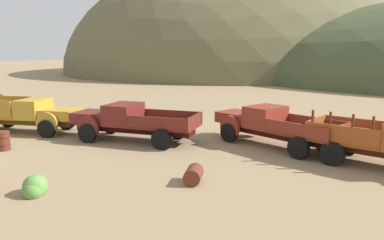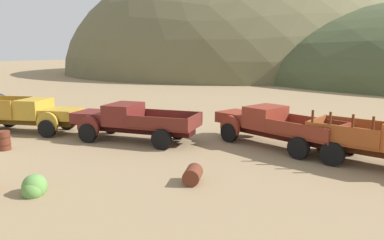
# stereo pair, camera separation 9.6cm
# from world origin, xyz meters

# --- Properties ---
(hill_center) EXTENTS (74.96, 79.37, 48.33)m
(hill_center) POSITION_xyz_m (-18.19, 73.45, 0.00)
(hill_center) COLOR brown
(hill_center) RESTS_ON ground
(truck_mustard) EXTENTS (6.56, 3.96, 1.91)m
(truck_mustard) POSITION_xyz_m (-0.74, 5.70, 1.02)
(truck_mustard) COLOR #593D12
(truck_mustard) RESTS_ON ground
(truck_oxblood) EXTENTS (6.86, 3.50, 1.89)m
(truck_oxblood) POSITION_xyz_m (5.02, 6.98, 1.00)
(truck_oxblood) COLOR black
(truck_oxblood) RESTS_ON ground
(truck_rust_red) EXTENTS (6.79, 3.78, 1.89)m
(truck_rust_red) POSITION_xyz_m (11.59, 9.79, 1.01)
(truck_rust_red) COLOR #42140D
(truck_rust_red) RESTS_ON ground
(oil_drum_tipped) EXTENTS (0.87, 1.05, 0.59)m
(oil_drum_tipped) POSITION_xyz_m (11.23, 3.32, 0.30)
(oil_drum_tipped) COLOR #5B2819
(oil_drum_tipped) RESTS_ON ground
(oil_drum_spare) EXTENTS (0.64, 0.64, 0.89)m
(oil_drum_spare) POSITION_xyz_m (1.46, 2.55, 0.45)
(oil_drum_spare) COLOR #5B2819
(oil_drum_spare) RESTS_ON ground
(bush_near_barrel) EXTENTS (0.86, 0.67, 0.80)m
(bush_near_barrel) POSITION_xyz_m (-1.18, 7.93, 0.20)
(bush_near_barrel) COLOR #3D702D
(bush_near_barrel) RESTS_ON ground
(bush_front_right) EXTENTS (0.90, 0.93, 0.83)m
(bush_front_right) POSITION_xyz_m (7.37, -0.17, 0.21)
(bush_front_right) COLOR #5B8E42
(bush_front_right) RESTS_ON ground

